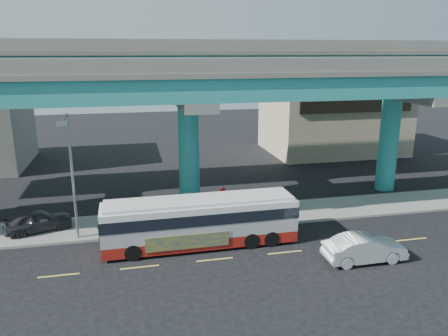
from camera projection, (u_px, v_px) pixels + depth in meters
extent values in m
plane|color=black|center=(214.00, 257.00, 23.86)|extent=(120.00, 120.00, 0.00)
cube|color=gray|center=(198.00, 219.00, 29.02)|extent=(70.00, 4.00, 0.15)
cube|color=#D8C64C|center=(59.00, 275.00, 21.90)|extent=(2.00, 0.12, 0.01)
cube|color=#D8C64C|center=(140.00, 267.00, 22.74)|extent=(2.00, 0.12, 0.01)
cube|color=#D8C64C|center=(215.00, 260.00, 23.57)|extent=(2.00, 0.12, 0.01)
cube|color=#D8C64C|center=(285.00, 252.00, 24.41)|extent=(2.00, 0.12, 0.01)
cube|color=#D8C64C|center=(350.00, 246.00, 25.25)|extent=(2.00, 0.12, 0.01)
cube|color=#D8C64C|center=(411.00, 239.00, 26.08)|extent=(2.00, 0.12, 0.01)
cylinder|color=teal|center=(189.00, 154.00, 31.38)|extent=(1.50, 1.50, 7.40)
cube|color=gray|center=(188.00, 99.00, 30.34)|extent=(2.00, 12.00, 0.60)
cube|color=gray|center=(181.00, 82.00, 33.40)|extent=(1.80, 5.00, 1.20)
cylinder|color=teal|center=(388.00, 144.00, 34.73)|extent=(1.50, 1.50, 7.40)
cube|color=gray|center=(393.00, 94.00, 33.68)|extent=(2.00, 12.00, 0.60)
cube|color=gray|center=(370.00, 79.00, 36.75)|extent=(1.80, 5.00, 1.20)
cube|color=teal|center=(195.00, 88.00, 26.78)|extent=(52.00, 5.00, 1.40)
cube|color=gray|center=(195.00, 74.00, 26.56)|extent=(52.00, 5.40, 0.30)
cube|color=gray|center=(202.00, 66.00, 24.06)|extent=(52.00, 0.25, 0.80)
cube|color=gray|center=(189.00, 63.00, 28.77)|extent=(52.00, 0.25, 0.80)
cube|color=teal|center=(181.00, 65.00, 33.06)|extent=(52.00, 5.00, 1.40)
cube|color=gray|center=(181.00, 53.00, 32.84)|extent=(52.00, 5.40, 0.30)
cube|color=gray|center=(185.00, 45.00, 30.34)|extent=(52.00, 0.25, 0.80)
cube|color=gray|center=(177.00, 46.00, 35.05)|extent=(52.00, 0.25, 0.80)
cube|color=tan|center=(332.00, 120.00, 48.39)|extent=(14.00, 10.00, 7.00)
cube|color=black|center=(357.00, 106.00, 43.04)|extent=(12.00, 0.25, 1.20)
cube|color=maroon|center=(200.00, 237.00, 25.19)|extent=(11.06, 2.47, 0.64)
cube|color=#B7B7BC|center=(200.00, 221.00, 24.93)|extent=(11.06, 2.47, 1.38)
cube|color=black|center=(200.00, 213.00, 24.81)|extent=(11.12, 2.52, 0.64)
cube|color=silver|center=(200.00, 205.00, 24.68)|extent=(11.06, 2.47, 0.37)
cube|color=silver|center=(200.00, 200.00, 24.61)|extent=(10.65, 2.21, 0.18)
cube|color=black|center=(291.00, 208.00, 26.06)|extent=(0.08, 2.09, 1.10)
cube|color=black|center=(100.00, 224.00, 23.63)|extent=(0.08, 2.09, 1.10)
cube|color=navy|center=(188.00, 242.00, 23.78)|extent=(4.60, 0.10, 0.83)
cylinder|color=black|center=(133.00, 253.00, 23.36)|extent=(0.92, 0.29, 0.92)
cylinder|color=black|center=(132.00, 237.00, 25.35)|extent=(0.92, 0.29, 0.92)
cylinder|color=black|center=(251.00, 241.00, 24.82)|extent=(0.92, 0.29, 0.92)
cylinder|color=black|center=(242.00, 227.00, 26.81)|extent=(0.92, 0.29, 0.92)
cylinder|color=black|center=(271.00, 239.00, 25.08)|extent=(0.92, 0.29, 0.92)
cylinder|color=black|center=(260.00, 225.00, 27.07)|extent=(0.92, 0.29, 0.92)
imported|color=#B9B9BE|center=(365.00, 248.00, 23.25)|extent=(1.57, 4.44, 1.46)
imported|color=#2C2D31|center=(38.00, 220.00, 26.83)|extent=(3.94, 4.92, 1.36)
cylinder|color=gray|center=(73.00, 178.00, 25.06)|extent=(0.16, 0.16, 7.42)
cylinder|color=gray|center=(65.00, 120.00, 23.21)|extent=(0.12, 2.00, 0.12)
cube|color=gray|center=(62.00, 124.00, 22.28)|extent=(0.50, 0.70, 0.18)
cylinder|color=gray|center=(222.00, 208.00, 27.79)|extent=(0.06, 0.06, 2.13)
cylinder|color=#B20A0A|center=(222.00, 193.00, 27.49)|extent=(0.58, 0.50, 0.74)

